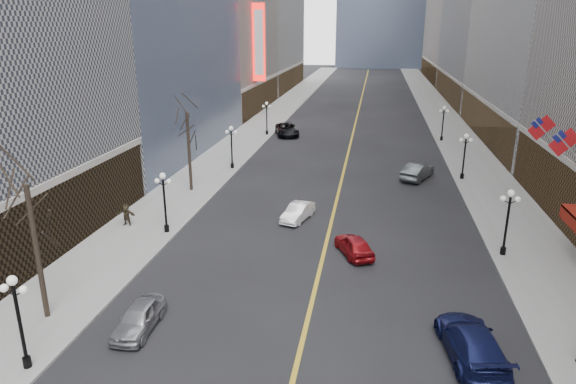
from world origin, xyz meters
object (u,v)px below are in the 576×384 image
(streetlamp_east_3, at_px, (443,120))
(streetlamp_west_1, at_px, (164,196))
(streetlamp_west_0, at_px, (18,313))
(streetlamp_west_3, at_px, (267,115))
(car_nb_near, at_px, (139,317))
(car_nb_mid, at_px, (298,212))
(car_sb_near, at_px, (472,342))
(streetlamp_west_2, at_px, (232,143))
(car_sb_mid, at_px, (354,245))
(car_sb_far, at_px, (418,171))
(streetlamp_east_2, at_px, (465,151))
(streetlamp_east_1, at_px, (508,216))
(car_nb_far, at_px, (287,130))

(streetlamp_east_3, relative_size, streetlamp_west_1, 1.00)
(streetlamp_west_0, xyz_separation_m, streetlamp_west_3, (0.00, 52.00, 0.00))
(car_nb_near, xyz_separation_m, car_nb_mid, (5.60, 16.55, -0.04))
(car_nb_near, relative_size, car_sb_near, 0.72)
(streetlamp_east_3, bearing_deg, streetlamp_west_1, -123.25)
(streetlamp_west_2, height_order, car_sb_mid, streetlamp_west_2)
(car_sb_near, bearing_deg, streetlamp_west_3, -76.23)
(streetlamp_west_2, xyz_separation_m, car_sb_far, (19.22, -0.47, -2.07))
(streetlamp_east_2, relative_size, car_nb_near, 1.10)
(streetlamp_west_0, height_order, streetlamp_west_2, same)
(streetlamp_east_1, relative_size, streetlamp_west_2, 1.00)
(streetlamp_west_2, height_order, car_nb_near, streetlamp_west_2)
(car_nb_far, bearing_deg, streetlamp_west_2, -115.49)
(streetlamp_west_3, bearing_deg, streetlamp_west_0, -90.00)
(car_sb_mid, bearing_deg, streetlamp_east_3, -129.26)
(car_sb_mid, bearing_deg, car_sb_near, 94.77)
(streetlamp_west_0, height_order, car_nb_mid, streetlamp_west_0)
(streetlamp_east_1, height_order, streetlamp_west_2, same)
(streetlamp_east_2, distance_m, car_nb_mid, 20.00)
(streetlamp_east_1, bearing_deg, car_nb_far, 119.80)
(car_sb_far, bearing_deg, car_sb_mid, 98.42)
(car_sb_near, bearing_deg, streetlamp_east_3, -103.31)
(streetlamp_west_0, bearing_deg, car_sb_mid, 46.64)
(streetlamp_east_1, distance_m, car_sb_far, 18.18)
(streetlamp_east_2, distance_m, car_sb_far, 4.86)
(car_nb_far, bearing_deg, car_sb_near, -87.51)
(streetlamp_west_0, distance_m, car_nb_far, 52.44)
(streetlamp_west_3, distance_m, car_sb_mid, 39.91)
(car_nb_mid, bearing_deg, streetlamp_east_3, 80.79)
(streetlamp_east_1, xyz_separation_m, car_sb_mid, (-9.80, -1.39, -2.21))
(streetlamp_east_1, bearing_deg, streetlamp_west_3, 123.25)
(streetlamp_east_1, distance_m, streetlamp_west_2, 29.68)
(streetlamp_east_1, bearing_deg, streetlamp_east_3, 90.00)
(streetlamp_west_0, height_order, streetlamp_west_1, same)
(streetlamp_west_2, height_order, car_sb_far, streetlamp_west_2)
(streetlamp_west_1, bearing_deg, streetlamp_west_0, -90.00)
(streetlamp_east_2, bearing_deg, streetlamp_west_2, 180.00)
(streetlamp_west_1, xyz_separation_m, car_sb_near, (19.64, -11.78, -2.08))
(streetlamp_west_2, bearing_deg, car_nb_mid, -56.15)
(streetlamp_east_1, bearing_deg, streetlamp_east_2, 90.00)
(car_sb_near, distance_m, car_sb_mid, 11.93)
(streetlamp_west_1, xyz_separation_m, car_nb_mid, (9.13, 4.38, -2.24))
(streetlamp_west_0, height_order, streetlamp_west_3, same)
(streetlamp_east_1, height_order, car_nb_far, streetlamp_east_1)
(streetlamp_east_1, relative_size, car_sb_mid, 1.11)
(streetlamp_east_1, distance_m, car_nb_mid, 15.28)
(streetlamp_west_0, xyz_separation_m, streetlamp_west_1, (0.00, 16.00, 0.00))
(streetlamp_west_2, distance_m, car_nb_mid, 16.55)
(streetlamp_west_2, distance_m, car_sb_far, 19.34)
(streetlamp_west_3, height_order, car_sb_near, streetlamp_west_3)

